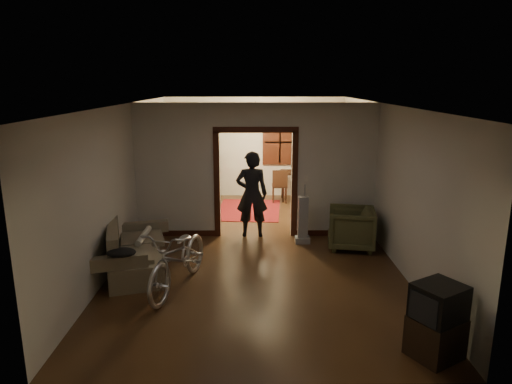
{
  "coord_description": "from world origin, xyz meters",
  "views": [
    {
      "loc": [
        -0.05,
        -8.58,
        3.21
      ],
      "look_at": [
        0.0,
        -0.3,
        1.2
      ],
      "focal_mm": 32.0,
      "sensor_mm": 36.0,
      "label": 1
    }
  ],
  "objects_px": {
    "person": "(252,194)",
    "desk": "(300,186)",
    "sofa": "(134,246)",
    "armchair": "(351,228)",
    "locker": "(204,168)",
    "bicycle": "(179,257)"
  },
  "relations": [
    {
      "from": "sofa",
      "to": "desk",
      "type": "distance_m",
      "value": 5.88
    },
    {
      "from": "armchair",
      "to": "desk",
      "type": "relative_size",
      "value": 0.82
    },
    {
      "from": "locker",
      "to": "desk",
      "type": "xyz_separation_m",
      "value": [
        2.67,
        -0.07,
        -0.48
      ]
    },
    {
      "from": "person",
      "to": "desk",
      "type": "relative_size",
      "value": 1.68
    },
    {
      "from": "armchair",
      "to": "sofa",
      "type": "bearing_deg",
      "value": -64.9
    },
    {
      "from": "bicycle",
      "to": "locker",
      "type": "height_order",
      "value": "locker"
    },
    {
      "from": "sofa",
      "to": "locker",
      "type": "relative_size",
      "value": 1.07
    },
    {
      "from": "sofa",
      "to": "locker",
      "type": "xyz_separation_m",
      "value": [
        0.7,
        4.9,
        0.45
      ]
    },
    {
      "from": "bicycle",
      "to": "desk",
      "type": "xyz_separation_m",
      "value": [
        2.48,
        5.54,
        -0.12
      ]
    },
    {
      "from": "sofa",
      "to": "person",
      "type": "xyz_separation_m",
      "value": [
        2.03,
        1.83,
        0.47
      ]
    },
    {
      "from": "locker",
      "to": "armchair",
      "type": "bearing_deg",
      "value": -53.01
    },
    {
      "from": "bicycle",
      "to": "armchair",
      "type": "xyz_separation_m",
      "value": [
        3.09,
        1.8,
        -0.11
      ]
    },
    {
      "from": "sofa",
      "to": "person",
      "type": "relative_size",
      "value": 1.04
    },
    {
      "from": "sofa",
      "to": "locker",
      "type": "height_order",
      "value": "locker"
    },
    {
      "from": "sofa",
      "to": "locker",
      "type": "distance_m",
      "value": 4.97
    },
    {
      "from": "armchair",
      "to": "locker",
      "type": "distance_m",
      "value": 5.05
    },
    {
      "from": "bicycle",
      "to": "person",
      "type": "bearing_deg",
      "value": 81.2
    },
    {
      "from": "armchair",
      "to": "bicycle",
      "type": "bearing_deg",
      "value": -49.94
    },
    {
      "from": "sofa",
      "to": "person",
      "type": "bearing_deg",
      "value": 25.83
    },
    {
      "from": "bicycle",
      "to": "sofa",
      "type": "bearing_deg",
      "value": 156.61
    },
    {
      "from": "sofa",
      "to": "armchair",
      "type": "xyz_separation_m",
      "value": [
        3.98,
        1.09,
        -0.03
      ]
    },
    {
      "from": "person",
      "to": "bicycle",
      "type": "bearing_deg",
      "value": 64.18
    }
  ]
}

